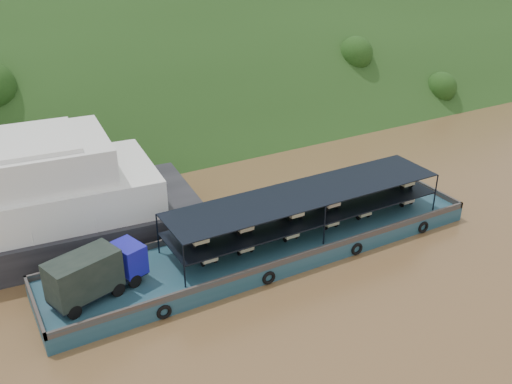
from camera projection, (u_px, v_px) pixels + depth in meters
ground at (294, 235)px, 47.55m from camera, size 160.00×160.00×0.00m
hillside at (148, 115)px, 75.73m from camera, size 140.00×39.60×39.60m
cargo_barge at (256, 246)px, 43.86m from camera, size 35.00×7.18×4.55m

